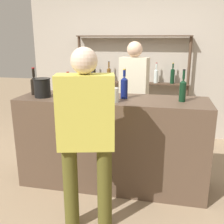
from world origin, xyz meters
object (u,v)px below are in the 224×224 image
counter_bottle_2 (90,85)px  server_behind_counter (134,89)px  customer_center (86,130)px  counter_bottle_5 (183,90)px  counter_bottle_0 (92,88)px  counter_bottle_1 (68,89)px  counter_bottle_4 (34,85)px  cork_jar (113,95)px  counter_bottle_3 (124,87)px  ice_bucket (42,88)px

counter_bottle_2 → server_behind_counter: bearing=60.5°
customer_center → counter_bottle_5: bearing=-59.5°
counter_bottle_0 → counter_bottle_1: 0.26m
counter_bottle_2 → counter_bottle_4: bearing=-166.9°
counter_bottle_0 → cork_jar: bearing=-21.0°
counter_bottle_0 → cork_jar: size_ratio=2.10×
counter_bottle_5 → cork_jar: bearing=-166.4°
customer_center → server_behind_counter: bearing=-19.9°
counter_bottle_4 → cork_jar: (1.02, -0.19, -0.04)m
counter_bottle_2 → server_behind_counter: size_ratio=0.19×
counter_bottle_3 → customer_center: bearing=-103.1°
counter_bottle_2 → ice_bucket: 0.56m
counter_bottle_0 → counter_bottle_2: 0.26m
counter_bottle_0 → counter_bottle_3: 0.37m
ice_bucket → server_behind_counter: 1.43m
counter_bottle_4 → counter_bottle_0: bearing=-6.6°
counter_bottle_5 → customer_center: customer_center is taller
counter_bottle_5 → cork_jar: (-0.74, -0.18, -0.05)m
counter_bottle_3 → server_behind_counter: bearing=90.2°
counter_bottle_0 → counter_bottle_4: size_ratio=0.98×
counter_bottle_4 → customer_center: (0.91, -0.83, -0.23)m
counter_bottle_5 → counter_bottle_0: bearing=-175.7°
counter_bottle_3 → counter_bottle_2: bearing=162.9°
counter_bottle_2 → customer_center: customer_center is taller
counter_bottle_4 → cork_jar: bearing=-10.5°
counter_bottle_4 → customer_center: customer_center is taller
counter_bottle_1 → server_behind_counter: size_ratio=0.18×
counter_bottle_4 → cork_jar: size_ratio=2.14×
ice_bucket → customer_center: 1.06m
counter_bottle_5 → ice_bucket: bearing=-176.3°
counter_bottle_2 → counter_bottle_3: (0.45, -0.14, 0.01)m
server_behind_counter → customer_center: size_ratio=1.01×
cork_jar → customer_center: customer_center is taller
counter_bottle_0 → cork_jar: counter_bottle_0 is taller
counter_bottle_2 → counter_bottle_5: (1.10, -0.16, 0.01)m
counter_bottle_4 → ice_bucket: size_ratio=1.50×
cork_jar → customer_center: 0.68m
counter_bottle_4 → server_behind_counter: (1.11, 0.95, -0.19)m
counter_bottle_0 → cork_jar: 0.29m
counter_bottle_3 → server_behind_counter: 0.96m
counter_bottle_5 → server_behind_counter: bearing=124.1°
counter_bottle_5 → customer_center: (-0.84, -0.82, -0.24)m
counter_bottle_4 → cork_jar: counter_bottle_4 is taller
ice_bucket → server_behind_counter: size_ratio=0.13×
counter_bottle_1 → customer_center: customer_center is taller
counter_bottle_3 → cork_jar: (-0.09, -0.20, -0.06)m
counter_bottle_0 → counter_bottle_5: (1.00, 0.08, 0.01)m
counter_bottle_4 → server_behind_counter: bearing=40.6°
counter_bottle_4 → counter_bottle_3: bearing=0.7°
counter_bottle_4 → server_behind_counter: size_ratio=0.19×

